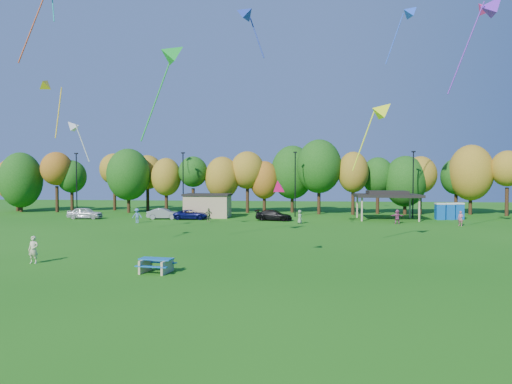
# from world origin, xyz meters

# --- Properties ---
(ground) EXTENTS (160.00, 160.00, 0.00)m
(ground) POSITION_xyz_m (0.00, 0.00, 0.00)
(ground) COLOR #19600F
(ground) RESTS_ON ground
(tree_line) EXTENTS (93.57, 10.55, 11.15)m
(tree_line) POSITION_xyz_m (-1.03, 45.51, 5.91)
(tree_line) COLOR black
(tree_line) RESTS_ON ground
(lamp_posts) EXTENTS (64.50, 0.25, 9.09)m
(lamp_posts) POSITION_xyz_m (2.00, 40.00, 4.90)
(lamp_posts) COLOR black
(lamp_posts) RESTS_ON ground
(utility_building) EXTENTS (6.30, 4.30, 3.25)m
(utility_building) POSITION_xyz_m (-10.00, 38.00, 1.64)
(utility_building) COLOR tan
(utility_building) RESTS_ON ground
(pavilion) EXTENTS (8.20, 6.20, 3.77)m
(pavilion) POSITION_xyz_m (14.00, 37.00, 3.23)
(pavilion) COLOR tan
(pavilion) RESTS_ON ground
(porta_potties) EXTENTS (3.75, 1.90, 2.18)m
(porta_potties) POSITION_xyz_m (22.20, 38.02, 1.10)
(porta_potties) COLOR #0D4EA9
(porta_potties) RESTS_ON ground
(picnic_table) EXTENTS (2.15, 1.87, 0.85)m
(picnic_table) POSITION_xyz_m (-5.49, 2.09, 0.49)
(picnic_table) COLOR tan
(picnic_table) RESTS_ON ground
(kite_flyer) EXTENTS (0.66, 0.44, 1.80)m
(kite_flyer) POSITION_xyz_m (-14.35, 4.02, 0.90)
(kite_flyer) COLOR beige
(kite_flyer) RESTS_ON ground
(car_a) EXTENTS (4.59, 2.00, 1.54)m
(car_a) POSITION_xyz_m (-25.76, 34.01, 0.77)
(car_a) COLOR silver
(car_a) RESTS_ON ground
(car_b) EXTENTS (4.42, 1.89, 1.42)m
(car_b) POSITION_xyz_m (-15.21, 34.65, 0.71)
(car_b) COLOR gray
(car_b) RESTS_ON ground
(car_c) EXTENTS (4.70, 2.42, 1.27)m
(car_c) POSITION_xyz_m (-11.50, 34.64, 0.63)
(car_c) COLOR #0D1053
(car_c) RESTS_ON ground
(car_d) EXTENTS (4.98, 2.79, 1.36)m
(car_d) POSITION_xyz_m (-0.61, 34.20, 0.68)
(car_d) COLOR black
(car_d) RESTS_ON ground
(far_person_0) EXTENTS (0.74, 0.74, 1.73)m
(far_person_0) POSITION_xyz_m (20.96, 30.00, 0.86)
(far_person_0) COLOR #C95F72
(far_person_0) RESTS_ON ground
(far_person_1) EXTENTS (1.07, 0.61, 1.72)m
(far_person_1) POSITION_xyz_m (-8.55, 31.59, 0.86)
(far_person_1) COLOR olive
(far_person_1) RESTS_ON ground
(far_person_2) EXTENTS (1.63, 0.66, 1.71)m
(far_person_2) POSITION_xyz_m (14.29, 31.73, 0.86)
(far_person_2) COLOR #A44475
(far_person_2) RESTS_ON ground
(far_person_3) EXTENTS (0.79, 0.94, 1.64)m
(far_person_3) POSITION_xyz_m (2.71, 30.64, 0.82)
(far_person_3) COLOR #6C8F62
(far_person_3) RESTS_ON ground
(far_person_4) EXTENTS (1.25, 0.87, 1.77)m
(far_person_4) POSITION_xyz_m (-16.92, 29.49, 0.88)
(far_person_4) COLOR #4F79AF
(far_person_4) RESTS_ON ground
(kite_0) EXTENTS (3.94, 2.05, 6.55)m
(kite_0) POSITION_xyz_m (14.65, 27.10, 23.33)
(kite_0) COLOR blue
(kite_1) EXTENTS (2.07, 0.93, 3.36)m
(kite_1) POSITION_xyz_m (-14.37, 9.24, 9.46)
(kite_1) COLOR #B9B9B9
(kite_2) EXTENTS (1.81, 1.65, 1.50)m
(kite_2) POSITION_xyz_m (18.29, 17.47, 20.12)
(kite_2) COLOR #FF2A8C
(kite_4) EXTENTS (2.88, 1.87, 4.59)m
(kite_4) POSITION_xyz_m (-1.93, 14.06, 19.15)
(kite_4) COLOR #1B3199
(kite_5) EXTENTS (5.07, 1.99, 8.54)m
(kite_5) POSITION_xyz_m (18.89, 16.30, 19.88)
(kite_5) COLOR purple
(kite_9) EXTENTS (4.29, 2.95, 7.56)m
(kite_9) POSITION_xyz_m (-6.26, 9.17, 14.70)
(kite_9) COLOR green
(kite_10) EXTENTS (3.44, 1.77, 5.58)m
(kite_10) POSITION_xyz_m (9.14, 11.40, 10.66)
(kite_10) COLOR #E1FB1A
(kite_11) EXTENTS (1.19, 1.42, 1.22)m
(kite_11) POSITION_xyz_m (1.46, 6.74, 5.08)
(kite_11) COLOR #FB0D6D
(kite_12) EXTENTS (1.35, 3.20, 5.36)m
(kite_12) POSITION_xyz_m (-18.78, 13.40, 13.51)
(kite_12) COLOR yellow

